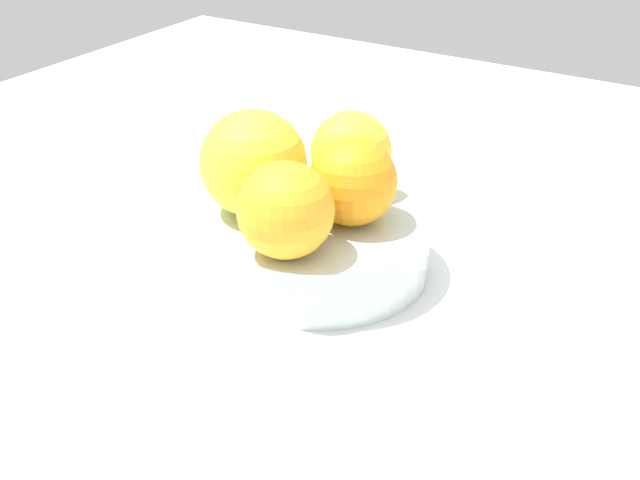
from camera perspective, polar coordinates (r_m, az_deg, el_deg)
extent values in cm
cube|color=white|center=(62.77, 0.00, -2.84)|extent=(110.00, 110.00, 2.00)
cylinder|color=silver|center=(62.07, 0.00, -1.75)|extent=(9.63, 9.63, 0.76)
cylinder|color=silver|center=(61.21, 0.00, -0.35)|extent=(15.53, 15.53, 4.22)
sphere|color=yellow|center=(59.85, -4.47, 5.14)|extent=(7.55, 7.55, 7.55)
sphere|color=orange|center=(58.54, 2.18, 3.93)|extent=(6.20, 6.20, 6.20)
sphere|color=#F9A823|center=(54.39, -2.31, 1.99)|extent=(6.34, 6.34, 6.34)
sphere|color=yellow|center=(63.43, 2.07, 5.89)|extent=(6.11, 6.11, 6.11)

